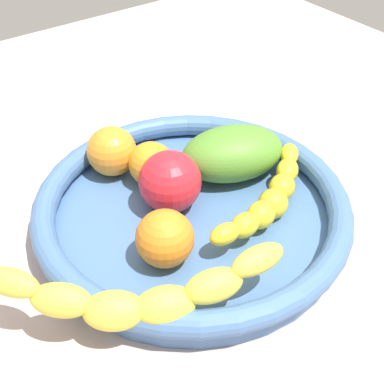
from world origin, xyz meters
TOP-DOWN VIEW (x-y plane):
  - kitchen_counter at (0.00, 0.00)cm, footprint 120.00×120.00cm
  - fruit_bowl at (0.00, 0.00)cm, footprint 34.29×34.29cm
  - banana_draped_left at (-6.62, 4.86)cm, footprint 18.16×9.26cm
  - banana_draped_right at (12.03, 8.74)cm, footprint 23.89×14.70cm
  - orange_front at (0.51, -7.22)cm, footprint 5.21×5.21cm
  - orange_mid_left at (6.19, 4.03)cm, footprint 5.79×5.79cm
  - orange_mid_right at (3.10, -11.65)cm, footprint 5.87×5.87cm
  - tomato_red at (1.17, -2.39)cm, footprint 6.85×6.85cm
  - mango_green at (-7.90, -2.87)cm, footprint 14.07×11.39cm

SIDE VIEW (x-z plane):
  - kitchen_counter at x=0.00cm, z-range 0.00..3.00cm
  - fruit_bowl at x=0.00cm, z-range 3.06..7.41cm
  - banana_draped_left at x=-6.62cm, z-range 4.98..8.77cm
  - orange_front at x=0.51cm, z-range 4.74..9.94cm
  - orange_mid_left at x=6.19cm, z-range 4.74..10.52cm
  - orange_mid_right at x=3.10cm, z-range 4.74..10.60cm
  - mango_green at x=-7.90cm, z-range 4.74..10.86cm
  - banana_draped_right at x=12.03cm, z-range 5.42..10.58cm
  - tomato_red at x=1.17cm, z-range 4.74..11.58cm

